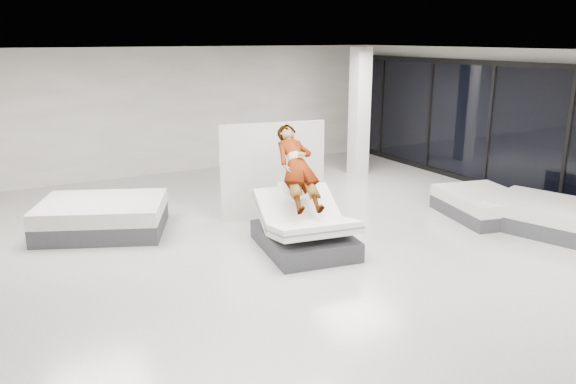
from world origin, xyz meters
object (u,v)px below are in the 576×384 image
object	(u,v)px
flat_bed_left_far	(102,217)
column	(359,112)
divider_panel	(273,171)
person	(298,178)
flat_bed_right_far	(484,205)
flat_bed_right_near	(550,216)
hero_bed	(304,230)
remote	(318,195)

from	to	relation	value
flat_bed_left_far	column	world-z (taller)	column
flat_bed_left_far	divider_panel	bearing A→B (deg)	-12.30
person	flat_bed_right_far	size ratio (longest dim) A/B	0.88
flat_bed_right_near	flat_bed_left_far	bearing A→B (deg)	152.09
flat_bed_right_near	column	xyz separation A→B (m)	(-0.51, 5.29, 1.33)
hero_bed	flat_bed_right_near	xyz separation A→B (m)	(4.43, -1.33, -0.07)
person	divider_panel	size ratio (longest dim) A/B	0.87
flat_bed_left_far	flat_bed_right_far	bearing A→B (deg)	-21.53
person	flat_bed_right_far	bearing A→B (deg)	1.62
flat_bed_right_near	column	world-z (taller)	column
flat_bed_right_near	flat_bed_right_far	bearing A→B (deg)	111.10
hero_bed	remote	distance (m)	0.64
flat_bed_right_far	flat_bed_left_far	distance (m)	7.27
remote	column	xyz separation A→B (m)	(3.70, 4.04, 0.67)
person	divider_panel	xyz separation A→B (m)	(0.30, 1.50, -0.22)
hero_bed	column	xyz separation A→B (m)	(3.91, 3.96, 1.27)
hero_bed	person	bearing A→B (deg)	81.37
flat_bed_right_far	column	world-z (taller)	column
column	flat_bed_right_near	bearing A→B (deg)	-84.46
hero_bed	person	world-z (taller)	person
flat_bed_right_near	remote	bearing A→B (deg)	163.45
divider_panel	flat_bed_left_far	xyz separation A→B (m)	(-3.13, 0.68, -0.64)
divider_panel	flat_bed_right_near	bearing A→B (deg)	-26.70
divider_panel	flat_bed_left_far	size ratio (longest dim) A/B	0.79
person	flat_bed_right_near	world-z (taller)	person
divider_panel	flat_bed_right_far	size ratio (longest dim) A/B	1.01
divider_panel	flat_bed_right_far	bearing A→B (deg)	-17.81
divider_panel	flat_bed_right_near	xyz separation A→B (m)	(4.08, -3.13, -0.67)
hero_bed	remote	xyz separation A→B (m)	(0.21, -0.07, 0.59)
remote	flat_bed_right_near	bearing A→B (deg)	-7.92
hero_bed	flat_bed_left_far	xyz separation A→B (m)	(-2.78, 2.49, -0.04)
remote	flat_bed_right_near	world-z (taller)	remote
person	flat_bed_left_far	world-z (taller)	person
hero_bed	divider_panel	world-z (taller)	divider_panel
divider_panel	remote	bearing A→B (deg)	-83.41
hero_bed	remote	world-z (taller)	hero_bed
divider_panel	flat_bed_right_near	world-z (taller)	divider_panel
remote	divider_panel	world-z (taller)	divider_panel
person	column	size ratio (longest dim) A/B	0.56
person	column	distance (m)	5.34
divider_panel	column	bearing A→B (deg)	42.01
remote	column	bearing A→B (deg)	56.09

